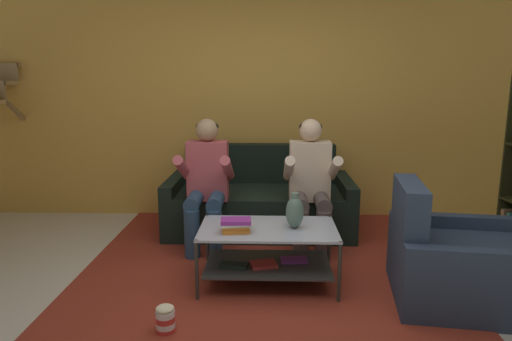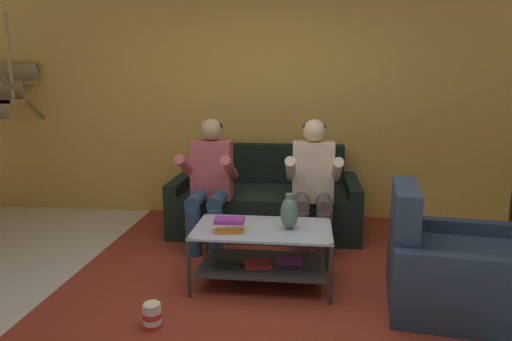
{
  "view_description": "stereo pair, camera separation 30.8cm",
  "coord_description": "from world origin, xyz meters",
  "px_view_note": "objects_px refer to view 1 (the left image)",
  "views": [
    {
      "loc": [
        0.0,
        -2.79,
        1.59
      ],
      "look_at": [
        -0.12,
        1.01,
        0.81
      ],
      "focal_mm": 32.0,
      "sensor_mm": 36.0,
      "label": 1
    },
    {
      "loc": [
        0.31,
        -2.77,
        1.59
      ],
      "look_at": [
        -0.12,
        1.01,
        0.81
      ],
      "focal_mm": 32.0,
      "sensor_mm": 36.0,
      "label": 2
    }
  ],
  "objects_px": {
    "vase": "(294,212)",
    "armchair": "(454,264)",
    "person_seated_left": "(206,179)",
    "coffee_table": "(267,247)",
    "person_seated_right": "(310,180)",
    "book_stack": "(235,225)",
    "popcorn_tub": "(165,319)",
    "couch": "(259,203)"
  },
  "relations": [
    {
      "from": "vase",
      "to": "popcorn_tub",
      "type": "xyz_separation_m",
      "value": [
        -0.85,
        -0.73,
        -0.5
      ]
    },
    {
      "from": "couch",
      "to": "person_seated_right",
      "type": "bearing_deg",
      "value": -48.61
    },
    {
      "from": "coffee_table",
      "to": "vase",
      "type": "height_order",
      "value": "vase"
    },
    {
      "from": "person_seated_left",
      "to": "person_seated_right",
      "type": "bearing_deg",
      "value": 0.01
    },
    {
      "from": "person_seated_right",
      "to": "book_stack",
      "type": "relative_size",
      "value": 4.92
    },
    {
      "from": "popcorn_tub",
      "to": "armchair",
      "type": "bearing_deg",
      "value": 14.33
    },
    {
      "from": "armchair",
      "to": "couch",
      "type": "bearing_deg",
      "value": 133.07
    },
    {
      "from": "vase",
      "to": "armchair",
      "type": "distance_m",
      "value": 1.21
    },
    {
      "from": "couch",
      "to": "book_stack",
      "type": "relative_size",
      "value": 7.7
    },
    {
      "from": "armchair",
      "to": "person_seated_left",
      "type": "bearing_deg",
      "value": 152.67
    },
    {
      "from": "couch",
      "to": "popcorn_tub",
      "type": "height_order",
      "value": "couch"
    },
    {
      "from": "coffee_table",
      "to": "vase",
      "type": "xyz_separation_m",
      "value": [
        0.2,
        0.0,
        0.29
      ]
    },
    {
      "from": "book_stack",
      "to": "coffee_table",
      "type": "bearing_deg",
      "value": 24.06
    },
    {
      "from": "vase",
      "to": "book_stack",
      "type": "xyz_separation_m",
      "value": [
        -0.44,
        -0.11,
        -0.08
      ]
    },
    {
      "from": "couch",
      "to": "vase",
      "type": "bearing_deg",
      "value": -77.31
    },
    {
      "from": "person_seated_right",
      "to": "popcorn_tub",
      "type": "xyz_separation_m",
      "value": [
        -1.03,
        -1.5,
        -0.57
      ]
    },
    {
      "from": "coffee_table",
      "to": "armchair",
      "type": "xyz_separation_m",
      "value": [
        1.35,
        -0.22,
        -0.03
      ]
    },
    {
      "from": "person_seated_right",
      "to": "coffee_table",
      "type": "height_order",
      "value": "person_seated_right"
    },
    {
      "from": "person_seated_left",
      "to": "vase",
      "type": "xyz_separation_m",
      "value": [
        0.78,
        -0.77,
        -0.08
      ]
    },
    {
      "from": "person_seated_left",
      "to": "book_stack",
      "type": "distance_m",
      "value": 0.96
    },
    {
      "from": "couch",
      "to": "person_seated_left",
      "type": "relative_size",
      "value": 1.57
    },
    {
      "from": "vase",
      "to": "book_stack",
      "type": "height_order",
      "value": "vase"
    },
    {
      "from": "person_seated_right",
      "to": "coffee_table",
      "type": "relative_size",
      "value": 1.16
    },
    {
      "from": "vase",
      "to": "popcorn_tub",
      "type": "bearing_deg",
      "value": -139.3
    },
    {
      "from": "person_seated_right",
      "to": "vase",
      "type": "distance_m",
      "value": 0.8
    },
    {
      "from": "coffee_table",
      "to": "armchair",
      "type": "distance_m",
      "value": 1.37
    },
    {
      "from": "book_stack",
      "to": "popcorn_tub",
      "type": "bearing_deg",
      "value": -123.12
    },
    {
      "from": "coffee_table",
      "to": "couch",
      "type": "bearing_deg",
      "value": 94.04
    },
    {
      "from": "couch",
      "to": "vase",
      "type": "distance_m",
      "value": 1.39
    },
    {
      "from": "coffee_table",
      "to": "popcorn_tub",
      "type": "bearing_deg",
      "value": -131.53
    },
    {
      "from": "popcorn_tub",
      "to": "vase",
      "type": "bearing_deg",
      "value": 40.7
    },
    {
      "from": "person_seated_right",
      "to": "vase",
      "type": "bearing_deg",
      "value": -103.42
    },
    {
      "from": "book_stack",
      "to": "person_seated_right",
      "type": "bearing_deg",
      "value": 54.64
    },
    {
      "from": "vase",
      "to": "couch",
      "type": "bearing_deg",
      "value": 102.69
    },
    {
      "from": "person_seated_left",
      "to": "coffee_table",
      "type": "bearing_deg",
      "value": -53.47
    },
    {
      "from": "person_seated_right",
      "to": "popcorn_tub",
      "type": "relative_size",
      "value": 6.53
    },
    {
      "from": "couch",
      "to": "coffee_table",
      "type": "bearing_deg",
      "value": -85.96
    },
    {
      "from": "armchair",
      "to": "vase",
      "type": "bearing_deg",
      "value": 169.14
    },
    {
      "from": "person_seated_right",
      "to": "coffee_table",
      "type": "bearing_deg",
      "value": -116.57
    },
    {
      "from": "couch",
      "to": "popcorn_tub",
      "type": "relative_size",
      "value": 10.22
    },
    {
      "from": "person_seated_right",
      "to": "armchair",
      "type": "distance_m",
      "value": 1.44
    },
    {
      "from": "person_seated_left",
      "to": "person_seated_right",
      "type": "height_order",
      "value": "person_seated_right"
    }
  ]
}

